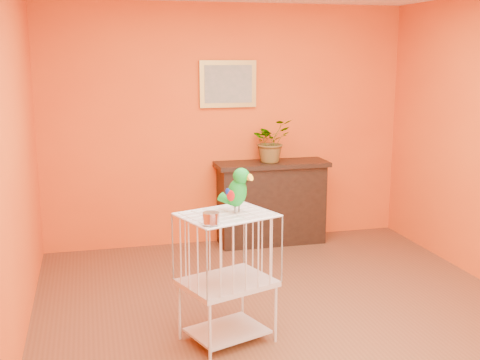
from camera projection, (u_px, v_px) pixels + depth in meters
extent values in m
plane|color=brown|center=(294.00, 323.00, 4.69)|extent=(4.50, 4.50, 0.00)
plane|color=#E85715|center=(228.00, 126.00, 6.56)|extent=(4.00, 0.00, 4.00)
plane|color=#E85715|center=(8.00, 172.00, 3.94)|extent=(0.00, 4.50, 4.50)
cube|color=black|center=(271.00, 205.00, 6.64)|extent=(1.15, 0.38, 0.86)
cube|color=black|center=(272.00, 164.00, 6.55)|extent=(1.23, 0.44, 0.05)
cube|color=black|center=(276.00, 209.00, 6.47)|extent=(0.81, 0.02, 0.43)
cube|color=#4D161E|center=(251.00, 216.00, 6.55)|extent=(0.05, 0.17, 0.27)
cube|color=#305128|center=(258.00, 215.00, 6.57)|extent=(0.05, 0.17, 0.27)
cube|color=#4D161E|center=(266.00, 215.00, 6.59)|extent=(0.05, 0.17, 0.27)
cube|color=#305128|center=(274.00, 214.00, 6.62)|extent=(0.05, 0.17, 0.27)
cube|color=#4D161E|center=(282.00, 214.00, 6.64)|extent=(0.05, 0.17, 0.27)
imported|color=#26722D|center=(271.00, 145.00, 6.50)|extent=(0.56, 0.59, 0.36)
cube|color=#B59340|center=(228.00, 84.00, 6.44)|extent=(0.62, 0.03, 0.50)
cube|color=gray|center=(228.00, 84.00, 6.42)|extent=(0.52, 0.01, 0.40)
cube|color=beige|center=(227.00, 331.00, 4.39)|extent=(0.63, 0.56, 0.02)
cube|color=beige|center=(227.00, 283.00, 4.32)|extent=(0.74, 0.66, 0.04)
cube|color=beige|center=(227.00, 215.00, 4.22)|extent=(0.74, 0.66, 0.01)
cylinder|color=beige|center=(210.00, 334.00, 4.04)|extent=(0.02, 0.02, 0.43)
cylinder|color=beige|center=(276.00, 314.00, 4.34)|extent=(0.02, 0.02, 0.43)
cylinder|color=beige|center=(179.00, 312.00, 4.39)|extent=(0.02, 0.02, 0.43)
cylinder|color=beige|center=(242.00, 295.00, 4.69)|extent=(0.02, 0.02, 0.43)
cylinder|color=silver|center=(211.00, 218.00, 3.94)|extent=(0.11, 0.11, 0.08)
cylinder|color=#59544C|center=(235.00, 210.00, 4.25)|extent=(0.01, 0.01, 0.05)
cylinder|color=#59544C|center=(239.00, 209.00, 4.29)|extent=(0.01, 0.01, 0.05)
ellipsoid|color=#139426|center=(237.00, 193.00, 4.25)|extent=(0.21, 0.22, 0.23)
ellipsoid|color=#139426|center=(241.00, 176.00, 4.20)|extent=(0.16, 0.17, 0.11)
cone|color=#F2A214|center=(248.00, 179.00, 4.17)|extent=(0.09, 0.09, 0.07)
cone|color=black|center=(246.00, 181.00, 4.18)|extent=(0.04, 0.04, 0.03)
sphere|color=black|center=(240.00, 175.00, 4.15)|extent=(0.02, 0.02, 0.02)
sphere|color=black|center=(247.00, 174.00, 4.22)|extent=(0.02, 0.02, 0.02)
ellipsoid|color=#A50C0C|center=(231.00, 196.00, 4.20)|extent=(0.07, 0.07, 0.08)
ellipsoid|color=navy|center=(241.00, 192.00, 4.30)|extent=(0.07, 0.07, 0.08)
cone|color=#139426|center=(228.00, 202.00, 4.30)|extent=(0.16, 0.17, 0.13)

